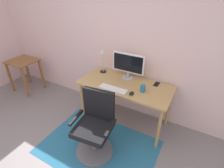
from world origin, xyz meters
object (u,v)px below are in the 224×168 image
object	(u,v)px
coffee_cup	(143,88)
office_chair	(95,130)
computer_mouse	(131,93)
desk_lamp	(103,57)
desk	(125,88)
keyboard	(113,89)
cell_phone	(157,84)
side_table	(24,67)
monitor	(128,64)

from	to	relation	value
coffee_cup	office_chair	bearing A→B (deg)	-120.37
coffee_cup	computer_mouse	bearing A→B (deg)	-128.69
desk_lamp	office_chair	bearing A→B (deg)	-64.88
desk	keyboard	xyz separation A→B (m)	(-0.09, -0.23, 0.08)
computer_mouse	desk_lamp	distance (m)	0.87
cell_phone	side_table	xyz separation A→B (m)	(-2.75, -0.33, -0.19)
monitor	coffee_cup	world-z (taller)	monitor
monitor	desk_lamp	world-z (taller)	monitor
side_table	cell_phone	bearing A→B (deg)	6.82
desk	desk_lamp	bearing A→B (deg)	160.22
coffee_cup	desk_lamp	distance (m)	0.90
coffee_cup	office_chair	distance (m)	0.88
keyboard	coffee_cup	world-z (taller)	coffee_cup
desk	cell_phone	world-z (taller)	cell_phone
computer_mouse	coffee_cup	xyz separation A→B (m)	(0.11, 0.14, 0.04)
keyboard	computer_mouse	distance (m)	0.29
keyboard	cell_phone	world-z (taller)	keyboard
monitor	side_table	distance (m)	2.33
keyboard	side_table	world-z (taller)	keyboard
keyboard	cell_phone	xyz separation A→B (m)	(0.52, 0.46, -0.00)
monitor	computer_mouse	bearing A→B (deg)	-58.77
keyboard	computer_mouse	bearing A→B (deg)	2.71
keyboard	coffee_cup	distance (m)	0.43
computer_mouse	office_chair	xyz separation A→B (m)	(-0.28, -0.53, -0.38)
desk_lamp	coffee_cup	bearing A→B (deg)	-17.69
monitor	computer_mouse	size ratio (longest dim) A/B	5.07
desk_lamp	side_table	xyz separation A→B (m)	(-1.80, -0.29, -0.47)
desk	keyboard	world-z (taller)	keyboard
desk	office_chair	size ratio (longest dim) A/B	1.53
desk_lamp	cell_phone	bearing A→B (deg)	2.29
monitor	side_table	world-z (taller)	monitor
keyboard	coffee_cup	bearing A→B (deg)	21.11
keyboard	computer_mouse	world-z (taller)	computer_mouse
desk_lamp	office_chair	xyz separation A→B (m)	(0.44, -0.93, -0.64)
desk_lamp	office_chair	distance (m)	1.21
desk	cell_phone	distance (m)	0.49
side_table	desk	bearing A→B (deg)	2.54
monitor	office_chair	bearing A→B (deg)	-91.67
desk	computer_mouse	xyz separation A→B (m)	(0.20, -0.22, 0.09)
cell_phone	office_chair	bearing A→B (deg)	-115.43
computer_mouse	desk_lamp	bearing A→B (deg)	150.50
keyboard	office_chair	world-z (taller)	office_chair
computer_mouse	side_table	size ratio (longest dim) A/B	0.15
cell_phone	desk_lamp	size ratio (longest dim) A/B	0.34
desk	cell_phone	xyz separation A→B (m)	(0.42, 0.23, 0.08)
monitor	cell_phone	size ratio (longest dim) A/B	3.77
desk	side_table	bearing A→B (deg)	-177.46
computer_mouse	office_chair	size ratio (longest dim) A/B	0.11
desk	desk_lamp	world-z (taller)	desk_lamp
keyboard	office_chair	size ratio (longest dim) A/B	0.46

